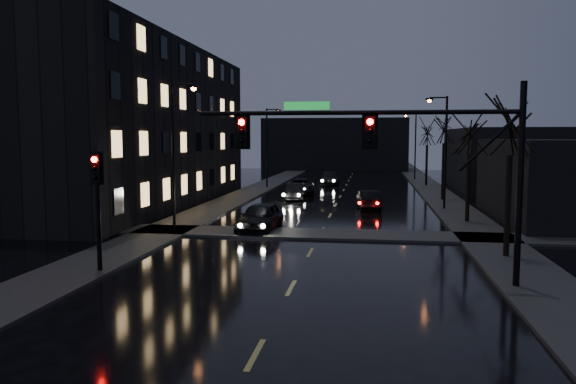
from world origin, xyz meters
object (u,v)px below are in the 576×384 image
(oncoming_car_b, at_px, (295,192))
(oncoming_car_d, at_px, (329,179))
(lead_car, at_px, (369,200))
(oncoming_car_a, at_px, (260,217))
(oncoming_car_c, at_px, (300,187))

(oncoming_car_b, distance_m, oncoming_car_d, 14.80)
(oncoming_car_b, height_order, lead_car, lead_car)
(oncoming_car_b, bearing_deg, oncoming_car_d, 76.82)
(oncoming_car_a, distance_m, oncoming_car_c, 20.10)
(oncoming_car_b, distance_m, oncoming_car_c, 4.59)
(oncoming_car_b, height_order, oncoming_car_c, oncoming_car_c)
(oncoming_car_d, height_order, lead_car, oncoming_car_d)
(oncoming_car_a, relative_size, oncoming_car_c, 0.91)
(oncoming_car_d, distance_m, lead_car, 20.33)
(oncoming_car_a, relative_size, lead_car, 1.12)
(oncoming_car_b, relative_size, oncoming_car_d, 0.84)
(oncoming_car_a, distance_m, oncoming_car_b, 15.51)
(oncoming_car_c, height_order, oncoming_car_d, oncoming_car_d)
(oncoming_car_d, bearing_deg, oncoming_car_a, -97.91)
(oncoming_car_d, relative_size, lead_car, 1.19)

